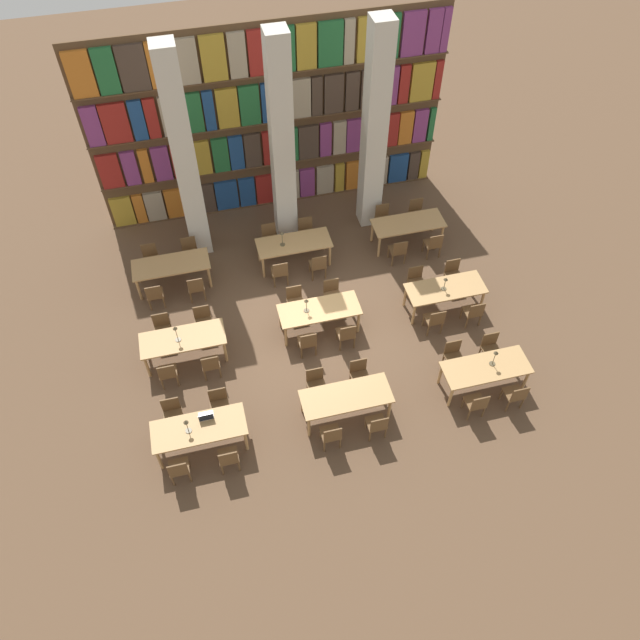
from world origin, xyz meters
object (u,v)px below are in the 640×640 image
(chair_2, at_px, (229,458))
(chair_22, at_px, (473,312))
(reading_table_3, at_px, (183,341))
(chair_34, at_px, (433,244))
(chair_17, at_px, (295,300))
(chair_24, at_px, (155,294))
(chair_8, at_px, (476,403))
(chair_35, at_px, (417,212))
(chair_18, at_px, (347,334))
(desk_lamp_4, at_px, (445,282))
(desk_lamp_1, at_px, (495,356))
(pillar_left, at_px, (185,160))
(chair_19, at_px, (332,293))
(chair_6, at_px, (377,425))
(chair_13, at_px, (163,328))
(chair_26, at_px, (196,287))
(reading_table_5, at_px, (445,290))
(chair_11, at_px, (490,348))
(chair_1, at_px, (172,413))
(chair_21, at_px, (416,280))
(desk_lamp_0, at_px, (187,424))
(chair_28, at_px, (280,272))
(chair_29, at_px, (270,237))
(chair_9, at_px, (453,355))
(laptop, at_px, (206,416))
(chair_20, at_px, (435,320))
(reading_table_4, at_px, (319,311))
(chair_30, at_px, (318,265))
(chair_23, at_px, (453,274))
(chair_15, at_px, (203,320))
(reading_table_8, at_px, (408,225))
(chair_3, at_px, (219,403))
(reading_table_7, at_px, (294,245))
(chair_12, at_px, (168,373))
(desk_lamp_2, at_px, (176,331))
(chair_14, at_px, (211,364))
(chair_7, at_px, (359,374))
(chair_32, at_px, (398,250))
(desk_lamp_5, at_px, (282,236))
(chair_33, at_px, (383,218))
(chair_25, at_px, (151,258))
(chair_4, at_px, (331,435))
(pillar_right, at_px, (374,132))
(chair_0, at_px, (179,469))

(chair_2, bearing_deg, chair_22, 20.77)
(reading_table_3, distance_m, chair_34, 7.34)
(chair_17, bearing_deg, chair_24, -17.37)
(chair_8, distance_m, chair_35, 6.56)
(chair_18, bearing_deg, desk_lamp_4, 11.97)
(chair_2, bearing_deg, desk_lamp_1, 6.52)
(pillar_left, relative_size, chair_19, 6.94)
(chair_6, distance_m, chair_13, 5.81)
(chair_34, bearing_deg, chair_26, -179.83)
(reading_table_5, bearing_deg, desk_lamp_4, -161.73)
(chair_11, distance_m, chair_34, 3.73)
(chair_1, height_order, chair_21, same)
(desk_lamp_0, relative_size, chair_28, 0.48)
(chair_29, bearing_deg, pillar_left, -16.59)
(chair_9, distance_m, chair_29, 6.16)
(laptop, bearing_deg, chair_28, -120.55)
(chair_20, bearing_deg, pillar_left, 139.57)
(reading_table_4, xyz_separation_m, chair_30, (0.42, 1.79, -0.22))
(desk_lamp_4, bearing_deg, chair_6, -130.82)
(chair_2, bearing_deg, reading_table_4, 49.67)
(chair_23, relative_size, chair_35, 1.00)
(chair_15, height_order, reading_table_8, chair_15)
(chair_3, height_order, reading_table_7, chair_3)
(desk_lamp_0, bearing_deg, chair_6, -9.42)
(chair_6, xyz_separation_m, chair_12, (-4.32, 2.50, 0.00))
(chair_2, xyz_separation_m, chair_11, (6.56, 1.36, 0.00))
(chair_3, distance_m, desk_lamp_2, 2.02)
(reading_table_8, bearing_deg, reading_table_3, -158.54)
(reading_table_3, bearing_deg, chair_14, -52.02)
(chair_7, height_order, desk_lamp_2, desk_lamp_2)
(chair_21, height_order, chair_32, same)
(chair_1, height_order, desk_lamp_5, desk_lamp_5)
(chair_29, bearing_deg, chair_14, 60.93)
(reading_table_3, relative_size, chair_34, 2.34)
(chair_12, distance_m, chair_18, 4.36)
(chair_18, bearing_deg, chair_15, 158.99)
(chair_21, bearing_deg, reading_table_7, -33.34)
(chair_14, xyz_separation_m, reading_table_5, (6.13, 0.69, 0.22))
(desk_lamp_0, relative_size, desk_lamp_1, 0.86)
(chair_32, height_order, chair_33, same)
(desk_lamp_4, distance_m, chair_25, 7.89)
(chair_21, distance_m, chair_22, 1.73)
(chair_4, relative_size, reading_table_7, 0.43)
(chair_8, distance_m, chair_26, 7.63)
(chair_11, xyz_separation_m, chair_33, (-1.07, 5.11, 0.00))
(pillar_right, distance_m, chair_2, 9.12)
(reading_table_8, bearing_deg, chair_23, -71.78)
(chair_19, bearing_deg, chair_33, -131.13)
(chair_23, distance_m, chair_28, 4.61)
(chair_0, bearing_deg, chair_1, 90.00)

